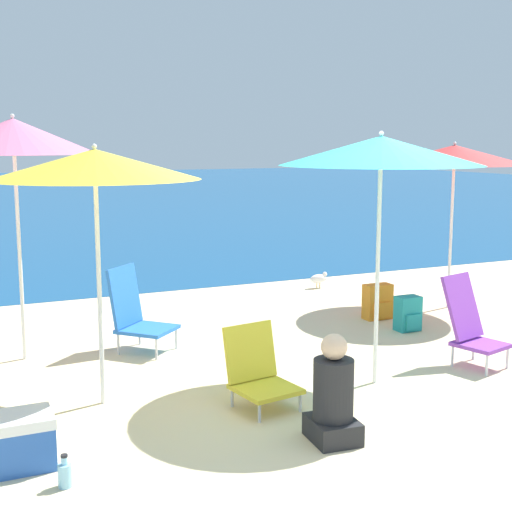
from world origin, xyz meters
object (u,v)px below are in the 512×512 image
Objects in this scene: person_seated_near at (333,398)px; cooler_box at (23,440)px; beach_chair_purple at (470,323)px; backpack_orange at (378,302)px; beach_umbrella_yellow at (95,165)px; backpack_teal at (408,314)px; water_bottle at (65,474)px; beach_umbrella_pink at (13,137)px; beach_umbrella_teal at (381,151)px; beach_chair_yellow at (258,371)px; seagull at (319,278)px; beach_umbrella_red at (454,155)px; beach_chair_blue at (135,312)px.

cooler_box is (-2.03, 0.49, -0.14)m from person_seated_near.
beach_chair_purple reaches higher than backpack_orange.
beach_umbrella_yellow is 5.33× the size of backpack_teal.
person_seated_near is at bearing -2.75° from water_bottle.
backpack_teal is (4.01, -0.69, -1.94)m from beach_umbrella_pink.
beach_umbrella_teal reaches higher than backpack_orange.
beach_umbrella_pink is at bearing 143.62° from beach_umbrella_teal.
beach_chair_yellow is at bearing 167.85° from beach_chair_purple.
seagull is (0.26, 1.86, -0.06)m from backpack_orange.
beach_umbrella_red reaches higher than beach_chair_purple.
beach_chair_blue is (0.63, 1.32, -1.51)m from beach_umbrella_yellow.
beach_chair_purple is 1.32× the size of beach_chair_yellow.
beach_umbrella_teal is 1.04× the size of beach_umbrella_red.
beach_umbrella_teal reaches higher than seagull.
beach_chair_purple is at bearing 6.65° from cooler_box.
beach_chair_yellow is at bearing -150.20° from beach_umbrella_red.
backpack_orange is (2.46, 1.95, -0.08)m from beach_chair_yellow.
beach_umbrella_pink is 3.47m from water_bottle.
backpack_teal reaches higher than cooler_box.
water_bottle is at bearing -146.69° from backpack_orange.
beach_chair_blue is at bearing 58.82° from cooler_box.
beach_chair_purple is 2.19× the size of cooler_box.
beach_umbrella_pink is 1.08× the size of beach_umbrella_teal.
beach_umbrella_red is at bearing 39.76° from beach_chair_purple.
backpack_orange is (4.01, -0.11, -1.93)m from beach_umbrella_pink.
beach_umbrella_pink is 3.01× the size of person_seated_near.
backpack_teal is at bearing 21.73° from cooler_box.
beach_chair_blue is 1.09× the size of person_seated_near.
backpack_teal is 1.86× the size of water_bottle.
beach_umbrella_pink is 1.57m from beach_umbrella_yellow.
beach_umbrella_red is at bearing 20.76° from beach_chair_yellow.
beach_chair_yellow is (1.12, -0.56, -1.63)m from beach_umbrella_yellow.
beach_umbrella_pink is at bearing 83.03° from cooler_box.
water_bottle is at bearing -63.82° from cooler_box.
beach_chair_yellow is (0.49, -1.88, -0.11)m from beach_chair_blue.
water_bottle is (-3.89, -0.87, -0.32)m from beach_chair_purple.
beach_umbrella_yellow is at bearing -139.78° from seagull.
beach_umbrella_teal reaches higher than beach_chair_yellow.
beach_umbrella_teal is at bearing 167.88° from beach_chair_purple.
beach_umbrella_red is 4.76m from person_seated_near.
beach_umbrella_red is 2.64m from seagull.
beach_umbrella_teal is (2.70, -1.99, -0.12)m from beach_umbrella_pink.
person_seated_near reaches higher than water_bottle.
person_seated_near is at bearing -58.97° from beach_umbrella_pink.
backpack_teal reaches higher than water_bottle.
beach_umbrella_pink is at bearing 117.98° from beach_chair_yellow.
backpack_teal reaches higher than seagull.
beach_chair_purple is at bearing -7.42° from beach_umbrella_yellow.
beach_chair_purple is (3.37, -0.44, -1.51)m from beach_umbrella_yellow.
beach_chair_yellow is at bearing 10.92° from cooler_box.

